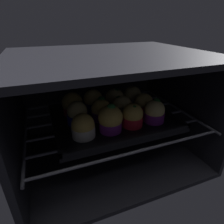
# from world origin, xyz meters

# --- Properties ---
(oven_cavity) EXTENTS (0.59, 0.47, 0.37)m
(oven_cavity) POSITION_xyz_m (0.00, 0.26, 0.17)
(oven_cavity) COLOR black
(oven_cavity) RESTS_ON ground
(oven_rack) EXTENTS (0.55, 0.42, 0.01)m
(oven_rack) POSITION_xyz_m (0.00, 0.22, 0.14)
(oven_rack) COLOR #51515B
(oven_rack) RESTS_ON oven_cavity
(baking_tray) EXTENTS (0.38, 0.30, 0.02)m
(baking_tray) POSITION_xyz_m (0.00, 0.20, 0.15)
(baking_tray) COLOR black
(baking_tray) RESTS_ON oven_rack
(muffin_row0_col0) EXTENTS (0.06, 0.06, 0.07)m
(muffin_row0_col0) POSITION_xyz_m (-0.11, 0.13, 0.18)
(muffin_row0_col0) COLOR silver
(muffin_row0_col0) RESTS_ON baking_tray
(muffin_row0_col1) EXTENTS (0.07, 0.07, 0.09)m
(muffin_row0_col1) POSITION_xyz_m (-0.03, 0.13, 0.19)
(muffin_row0_col1) COLOR #7A238C
(muffin_row0_col1) RESTS_ON baking_tray
(muffin_row0_col2) EXTENTS (0.06, 0.06, 0.07)m
(muffin_row0_col2) POSITION_xyz_m (0.04, 0.13, 0.18)
(muffin_row0_col2) COLOR red
(muffin_row0_col2) RESTS_ON baking_tray
(muffin_row0_col3) EXTENTS (0.06, 0.06, 0.08)m
(muffin_row0_col3) POSITION_xyz_m (0.11, 0.13, 0.18)
(muffin_row0_col3) COLOR #7A238C
(muffin_row0_col3) RESTS_ON baking_tray
(muffin_row1_col0) EXTENTS (0.06, 0.06, 0.07)m
(muffin_row1_col0) POSITION_xyz_m (-0.11, 0.20, 0.18)
(muffin_row1_col0) COLOR #1928B7
(muffin_row1_col0) RESTS_ON baking_tray
(muffin_row1_col1) EXTENTS (0.06, 0.06, 0.08)m
(muffin_row1_col1) POSITION_xyz_m (-0.04, 0.20, 0.18)
(muffin_row1_col1) COLOR #7A238C
(muffin_row1_col1) RESTS_ON baking_tray
(muffin_row1_col2) EXTENTS (0.07, 0.07, 0.07)m
(muffin_row1_col2) POSITION_xyz_m (0.04, 0.21, 0.18)
(muffin_row1_col2) COLOR red
(muffin_row1_col2) RESTS_ON baking_tray
(muffin_row1_col3) EXTENTS (0.06, 0.06, 0.07)m
(muffin_row1_col3) POSITION_xyz_m (0.12, 0.20, 0.18)
(muffin_row1_col3) COLOR red
(muffin_row1_col3) RESTS_ON baking_tray
(muffin_row2_col0) EXTENTS (0.07, 0.07, 0.07)m
(muffin_row2_col0) POSITION_xyz_m (-0.11, 0.28, 0.19)
(muffin_row2_col0) COLOR red
(muffin_row2_col0) RESTS_ON baking_tray
(muffin_row2_col1) EXTENTS (0.07, 0.07, 0.07)m
(muffin_row2_col1) POSITION_xyz_m (-0.04, 0.28, 0.19)
(muffin_row2_col1) COLOR #1928B7
(muffin_row2_col1) RESTS_ON baking_tray
(muffin_row2_col2) EXTENTS (0.07, 0.07, 0.07)m
(muffin_row2_col2) POSITION_xyz_m (0.04, 0.28, 0.18)
(muffin_row2_col2) COLOR #1928B7
(muffin_row2_col2) RESTS_ON baking_tray
(muffin_row2_col3) EXTENTS (0.07, 0.07, 0.07)m
(muffin_row2_col3) POSITION_xyz_m (0.11, 0.28, 0.18)
(muffin_row2_col3) COLOR silver
(muffin_row2_col3) RESTS_ON baking_tray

